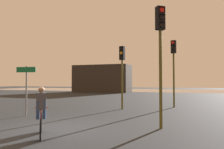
# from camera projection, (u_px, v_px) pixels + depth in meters

# --- Properties ---
(ground_plane) EXTENTS (120.00, 120.00, 0.00)m
(ground_plane) POSITION_uv_depth(u_px,v_px,m) (53.00, 130.00, 8.08)
(ground_plane) COLOR black
(water_strip) EXTENTS (80.00, 16.00, 0.01)m
(water_strip) POSITION_uv_depth(u_px,v_px,m) (165.00, 91.00, 43.68)
(water_strip) COLOR gray
(water_strip) RESTS_ON ground
(distant_building) EXTENTS (9.67, 4.00, 4.61)m
(distant_building) POSITION_uv_depth(u_px,v_px,m) (102.00, 79.00, 37.62)
(distant_building) COLOR #2D2823
(distant_building) RESTS_ON ground
(traffic_light_center) EXTENTS (0.36, 0.38, 4.10)m
(traffic_light_center) POSITION_uv_depth(u_px,v_px,m) (122.00, 65.00, 14.24)
(traffic_light_center) COLOR #4C4719
(traffic_light_center) RESTS_ON ground
(traffic_light_near_right) EXTENTS (0.41, 0.42, 4.68)m
(traffic_light_near_right) POSITION_uv_depth(u_px,v_px,m) (160.00, 44.00, 8.37)
(traffic_light_near_right) COLOR #4C4719
(traffic_light_near_right) RESTS_ON ground
(traffic_light_far_right) EXTENTS (0.38, 0.40, 4.68)m
(traffic_light_far_right) POSITION_uv_depth(u_px,v_px,m) (174.00, 61.00, 15.24)
(traffic_light_far_right) COLOR #4C4719
(traffic_light_far_right) RESTS_ON ground
(direction_sign_post) EXTENTS (1.09, 0.19, 2.60)m
(direction_sign_post) POSITION_uv_depth(u_px,v_px,m) (26.00, 83.00, 11.36)
(direction_sign_post) COLOR slate
(direction_sign_post) RESTS_ON ground
(cyclist) EXTENTS (1.05, 1.40, 1.62)m
(cyclist) POSITION_uv_depth(u_px,v_px,m) (41.00, 111.00, 7.08)
(cyclist) COLOR black
(cyclist) RESTS_ON ground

